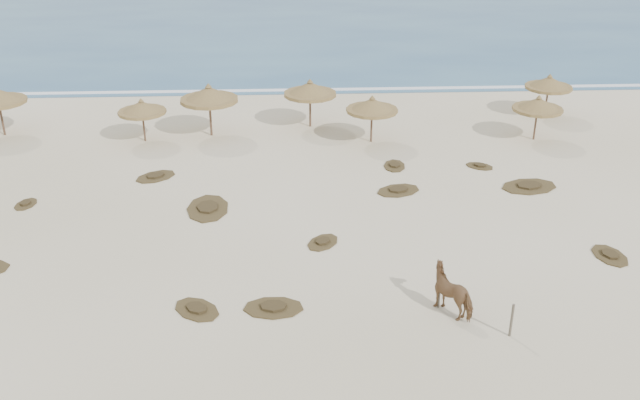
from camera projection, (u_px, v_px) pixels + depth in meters
The scene contains 22 objects.
ground at pixel (352, 292), 26.49m from camera, with size 160.00×160.00×0.00m, color beige.
foam_line at pixel (320, 90), 49.93m from camera, with size 70.00×0.60×0.01m, color white.
palapa_1 at pixel (142, 108), 40.01m from camera, with size 3.55×3.55×2.53m.
palapa_2 at pixel (209, 95), 40.66m from camera, with size 3.62×3.62×3.13m.
palapa_3 at pixel (310, 90), 42.12m from camera, with size 3.20×3.20×2.95m.
palapa_4 at pixel (372, 106), 39.84m from camera, with size 3.05×3.05×2.74m.
palapa_5 at pixel (538, 105), 40.20m from camera, with size 3.19×3.19×2.65m.
palapa_6 at pixel (549, 83), 43.98m from camera, with size 3.46×3.46×2.71m.
horse at pixel (454, 291), 25.04m from camera, with size 0.90×1.98×1.67m, color olive.
fence_post_near at pixel (439, 294), 25.38m from camera, with size 0.08×0.08×1.10m, color #655D4C.
fence_post_far at pixel (512, 320), 23.80m from camera, with size 0.09×0.09×1.26m, color #655D4C.
scrub_1 at pixel (208, 208), 32.82m from camera, with size 2.04×3.04×0.16m.
scrub_2 at pixel (323, 242), 29.88m from camera, with size 1.85×1.99×0.16m.
scrub_3 at pixel (398, 190), 34.59m from camera, with size 2.58×2.14×0.16m.
scrub_4 at pixel (610, 255), 28.89m from camera, with size 1.49×2.05×0.16m.
scrub_5 at pixel (529, 186), 35.02m from camera, with size 3.21×2.48×0.16m.
scrub_6 at pixel (156, 176), 36.12m from camera, with size 2.50×2.35×0.16m.
scrub_7 at pixel (395, 166), 37.39m from camera, with size 1.34×1.85×0.16m.
scrub_8 at pixel (26, 204), 33.21m from camera, with size 1.15×1.52×0.16m.
scrub_9 at pixel (273, 307), 25.51m from camera, with size 2.22×1.47×0.16m.
scrub_10 at pixel (480, 166), 37.35m from camera, with size 1.74×1.58×0.16m.
scrub_11 at pixel (197, 309), 25.41m from camera, with size 2.25×2.21×0.16m.
Camera 1 is at (-2.24, -22.35, 14.50)m, focal length 40.00 mm.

